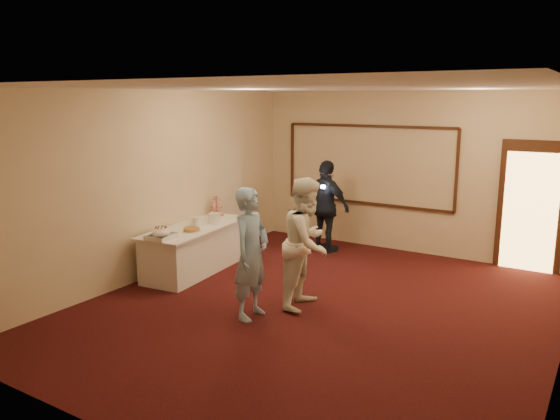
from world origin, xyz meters
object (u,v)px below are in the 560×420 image
(buffet_table, at_px, (196,248))
(tart, at_px, (192,230))
(plate_stack_a, at_px, (196,222))
(cupcake_stand, at_px, (216,208))
(guest, at_px, (326,207))
(man, at_px, (251,254))
(plate_stack_b, at_px, (214,218))
(pavlova_tray, at_px, (161,234))
(woman, at_px, (307,243))

(buffet_table, xyz_separation_m, tart, (0.19, -0.31, 0.41))
(plate_stack_a, relative_size, tart, 0.59)
(cupcake_stand, xyz_separation_m, guest, (1.57, 1.33, -0.04))
(man, xyz_separation_m, guest, (-0.62, 3.36, -0.00))
(plate_stack_a, distance_m, plate_stack_b, 0.35)
(buffet_table, bearing_deg, pavlova_tray, -83.82)
(cupcake_stand, xyz_separation_m, plate_stack_a, (0.26, -0.86, -0.07))
(buffet_table, xyz_separation_m, woman, (2.36, -0.40, 0.52))
(plate_stack_a, height_order, tart, plate_stack_a)
(woman, bearing_deg, buffet_table, 73.71)
(guest, bearing_deg, cupcake_stand, 52.25)
(woman, bearing_deg, man, 143.61)
(buffet_table, bearing_deg, plate_stack_a, 77.93)
(cupcake_stand, relative_size, plate_stack_b, 1.90)
(buffet_table, distance_m, cupcake_stand, 1.06)
(woman, height_order, guest, woman)
(buffet_table, distance_m, guest, 2.63)
(pavlova_tray, xyz_separation_m, woman, (2.26, 0.49, 0.06))
(buffet_table, bearing_deg, man, -30.44)
(tart, relative_size, woman, 0.17)
(man, distance_m, guest, 3.42)
(buffet_table, bearing_deg, plate_stack_b, 69.32)
(pavlova_tray, distance_m, plate_stack_a, 0.92)
(tart, xyz_separation_m, guest, (1.12, 2.53, 0.07))
(plate_stack_a, height_order, woman, woman)
(buffet_table, xyz_separation_m, man, (1.94, -1.14, 0.49))
(buffet_table, bearing_deg, cupcake_stand, 105.87)
(plate_stack_a, xyz_separation_m, plate_stack_b, (0.13, 0.32, 0.01))
(buffet_table, relative_size, tart, 7.54)
(cupcake_stand, bearing_deg, woman, -26.25)
(cupcake_stand, bearing_deg, man, -42.78)
(tart, xyz_separation_m, man, (1.74, -0.83, 0.08))
(plate_stack_b, relative_size, guest, 0.12)
(plate_stack_a, bearing_deg, plate_stack_b, 68.65)
(man, bearing_deg, woman, -31.43)
(tart, height_order, guest, guest)
(plate_stack_b, height_order, guest, guest)
(tart, bearing_deg, man, -25.48)
(plate_stack_b, distance_m, guest, 2.22)
(plate_stack_a, distance_m, woman, 2.39)
(man, bearing_deg, cupcake_stand, 45.48)
(plate_stack_a, height_order, guest, guest)
(pavlova_tray, relative_size, man, 0.29)
(buffet_table, distance_m, tart, 0.55)
(pavlova_tray, relative_size, guest, 0.29)
(man, bearing_deg, guest, 8.78)
(plate_stack_a, distance_m, man, 2.26)
(buffet_table, bearing_deg, tart, -57.86)
(buffet_table, height_order, tart, tart)
(cupcake_stand, xyz_separation_m, man, (2.19, -2.03, -0.04))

